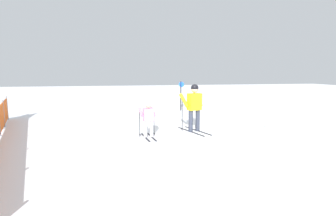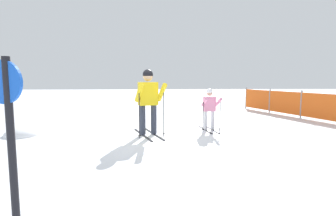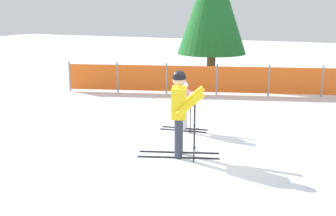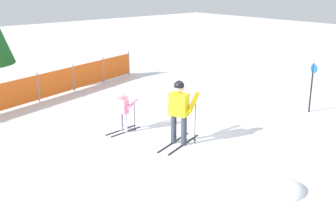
% 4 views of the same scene
% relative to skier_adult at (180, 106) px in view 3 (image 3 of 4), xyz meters
% --- Properties ---
extents(ground_plane, '(60.00, 60.00, 0.00)m').
position_rel_skier_adult_xyz_m(ground_plane, '(0.16, 0.05, -0.99)').
color(ground_plane, white).
extents(skier_adult, '(1.60, 0.90, 1.67)m').
position_rel_skier_adult_xyz_m(skier_adult, '(0.00, 0.00, 0.00)').
color(skier_adult, black).
rests_on(skier_adult, ground_plane).
extents(skier_child, '(1.12, 0.55, 1.16)m').
position_rel_skier_adult_xyz_m(skier_child, '(-0.55, 1.68, -0.31)').
color(skier_child, black).
rests_on(skier_child, ground_plane).
extents(safety_fence, '(9.67, 2.88, 1.02)m').
position_rel_skier_adult_xyz_m(safety_fence, '(-1.08, 5.95, -0.48)').
color(safety_fence, gray).
rests_on(safety_fence, ground_plane).
extents(conifer_far, '(2.68, 2.68, 4.97)m').
position_rel_skier_adult_xyz_m(conifer_far, '(-2.14, 8.65, 2.08)').
color(conifer_far, '#4C3823').
rests_on(conifer_far, ground_plane).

